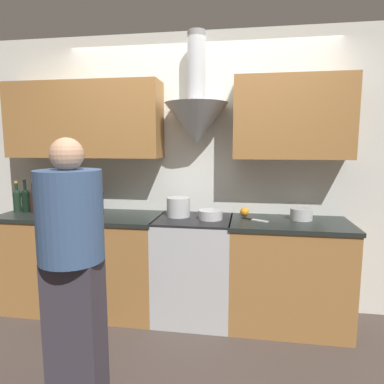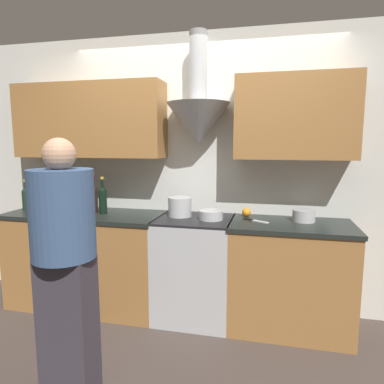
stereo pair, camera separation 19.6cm
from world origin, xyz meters
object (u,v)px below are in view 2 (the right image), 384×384
wine_bottle_2 (41,198)px  wine_bottle_5 (66,198)px  wine_bottle_6 (76,197)px  wine_bottle_7 (85,199)px  wine_bottle_4 (57,198)px  mixing_bowl (211,215)px  wine_bottle_8 (94,198)px  stock_pot (180,207)px  orange_fruit (246,212)px  stove_range (195,268)px  wine_bottle_9 (103,199)px  wine_bottle_3 (50,197)px  wine_bottle_1 (34,197)px  person_foreground_left (65,260)px  saucepan (304,216)px  wine_bottle_0 (26,197)px

wine_bottle_2 → wine_bottle_5: bearing=2.5°
wine_bottle_6 → wine_bottle_7: size_ratio=1.09×
wine_bottle_4 → mixing_bowl: size_ratio=1.60×
wine_bottle_8 → stock_pot: bearing=2.0°
wine_bottle_5 → mixing_bowl: (1.44, -0.04, -0.10)m
wine_bottle_4 → wine_bottle_7: wine_bottle_4 is taller
wine_bottle_8 → mixing_bowl: bearing=-2.0°
orange_fruit → wine_bottle_8: bearing=-174.3°
wine_bottle_6 → stock_pot: (1.03, 0.03, -0.06)m
stove_range → wine_bottle_9: bearing=179.8°
wine_bottle_5 → orange_fruit: wine_bottle_5 is taller
wine_bottle_3 → mixing_bowl: bearing=-1.3°
wine_bottle_1 → person_foreground_left: person_foreground_left is taller
wine_bottle_1 → mixing_bowl: size_ratio=1.49×
stock_pot → wine_bottle_6: bearing=-178.4°
stove_range → wine_bottle_5: bearing=179.0°
wine_bottle_4 → wine_bottle_6: (0.20, 0.01, 0.01)m
wine_bottle_6 → orange_fruit: 1.63m
wine_bottle_1 → wine_bottle_8: wine_bottle_8 is taller
wine_bottle_4 → orange_fruit: size_ratio=4.18×
wine_bottle_2 → wine_bottle_8: wine_bottle_8 is taller
wine_bottle_8 → orange_fruit: bearing=5.7°
orange_fruit → person_foreground_left: 1.65m
wine_bottle_2 → wine_bottle_8: 0.57m
saucepan → mixing_bowl: bearing=-172.3°
wine_bottle_8 → saucepan: wine_bottle_8 is taller
stove_range → wine_bottle_8: size_ratio=2.54×
wine_bottle_0 → wine_bottle_9: size_ratio=0.86×
wine_bottle_9 → stock_pot: wine_bottle_9 is taller
wine_bottle_3 → wine_bottle_8: size_ratio=0.94×
wine_bottle_9 → orange_fruit: wine_bottle_9 is taller
wine_bottle_6 → mixing_bowl: wine_bottle_6 is taller
stock_pot → person_foreground_left: bearing=-108.2°
wine_bottle_0 → wine_bottle_7: wine_bottle_7 is taller
wine_bottle_7 → stock_pot: bearing=2.5°
wine_bottle_4 → wine_bottle_7: bearing=-0.3°
wine_bottle_6 → stove_range: bearing=-1.3°
stock_pot → person_foreground_left: size_ratio=0.13×
stove_range → wine_bottle_4: bearing=179.3°
wine_bottle_2 → wine_bottle_0: bearing=177.5°
saucepan → person_foreground_left: bearing=-140.1°
mixing_bowl → person_foreground_left: size_ratio=0.13×
wine_bottle_3 → wine_bottle_7: bearing=-1.2°
wine_bottle_0 → person_foreground_left: person_foreground_left is taller
wine_bottle_0 → wine_bottle_1: wine_bottle_1 is taller
wine_bottle_9 → orange_fruit: size_ratio=4.35×
wine_bottle_1 → stock_pot: size_ratio=1.47×
stock_pot → wine_bottle_1: bearing=-178.4°
wine_bottle_0 → wine_bottle_1: 0.09m
wine_bottle_6 → mixing_bowl: (1.33, -0.04, -0.10)m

